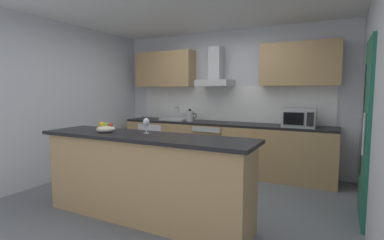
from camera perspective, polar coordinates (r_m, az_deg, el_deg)
name	(u,v)px	position (r m, az deg, el deg)	size (l,w,h in m)	color
ground	(180,198)	(4.19, -2.31, -15.08)	(5.42, 4.70, 0.02)	slate
ceiling	(179,3)	(4.07, -2.47, 21.87)	(5.42, 4.70, 0.02)	white
wall_back	(229,100)	(5.66, 7.21, 3.90)	(5.42, 0.12, 2.60)	silver
wall_left	(64,101)	(5.41, -23.85, 3.37)	(0.12, 4.70, 2.60)	silver
wall_right	(380,109)	(3.43, 32.83, 1.84)	(0.12, 4.70, 2.60)	silver
backsplash_tile	(227,104)	(5.59, 6.95, 3.17)	(3.76, 0.02, 0.66)	white
counter_back	(221,147)	(5.40, 5.71, -5.26)	(3.89, 0.60, 0.90)	tan
counter_island	(144,177)	(3.43, -9.38, -10.93)	(2.59, 0.64, 0.99)	tan
upper_cabinets	(225,67)	(5.46, 6.45, 10.26)	(3.84, 0.32, 0.70)	tan
side_door	(366,131)	(3.82, 30.93, -1.87)	(0.08, 0.85, 2.05)	#1E664C
oven	(212,146)	(5.44, 3.93, -5.06)	(0.60, 0.62, 0.80)	slate
refrigerator	(158,142)	(6.01, -6.74, -4.38)	(0.58, 0.60, 0.85)	white
microwave	(299,118)	(4.94, 20.23, 0.42)	(0.50, 0.38, 0.30)	#B7BABC
sink	(175,119)	(5.74, -3.33, 0.24)	(0.50, 0.40, 0.26)	silver
kettle	(190,116)	(5.52, -0.42, 0.84)	(0.29, 0.15, 0.24)	#B7BABC
range_hood	(215,74)	(5.47, 4.57, 8.97)	(0.62, 0.45, 0.72)	#B7BABC
wine_glass	(146,123)	(3.42, -8.96, -0.54)	(0.08, 0.08, 0.18)	silver
fruit_bowl	(106,128)	(3.64, -16.55, -1.58)	(0.22, 0.22, 0.13)	beige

